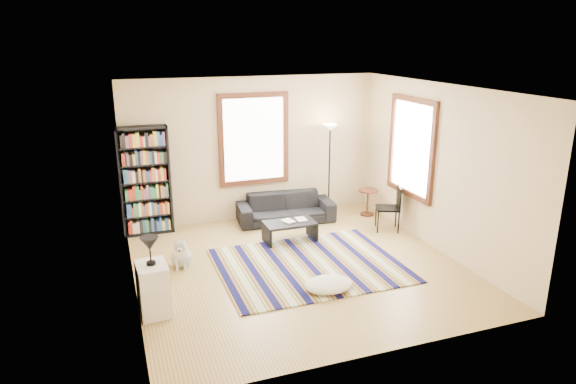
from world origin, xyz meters
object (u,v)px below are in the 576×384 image
object	(u,v)px
bookshelf	(145,181)
floor_lamp	(329,170)
floor_cushion	(329,284)
white_cabinet	(153,289)
dog	(181,251)
sofa	(286,208)
coffee_table	(290,232)
folding_chair	(388,208)
side_table	(367,202)

from	to	relation	value
bookshelf	floor_lamp	size ratio (longest dim) A/B	1.08
floor_cushion	floor_lamp	world-z (taller)	floor_lamp
white_cabinet	dog	size ratio (longest dim) A/B	1.38
sofa	coffee_table	distance (m)	1.04
dog	floor_lamp	bearing A→B (deg)	35.84
folding_chair	floor_cushion	bearing A→B (deg)	-114.79
bookshelf	dog	world-z (taller)	bookshelf
floor_cushion	side_table	distance (m)	3.43
folding_chair	side_table	bearing A→B (deg)	109.59
floor_cushion	side_table	xyz separation A→B (m)	(2.07, 2.72, 0.18)
coffee_table	floor_lamp	bearing A→B (deg)	41.56
bookshelf	folding_chair	size ratio (longest dim) A/B	2.33
white_cabinet	side_table	bearing A→B (deg)	25.61
side_table	folding_chair	xyz separation A→B (m)	(-0.05, -0.88, 0.16)
floor_cushion	floor_lamp	bearing A→B (deg)	66.09
side_table	folding_chair	bearing A→B (deg)	-93.27
coffee_table	white_cabinet	distance (m)	3.07
floor_cushion	folding_chair	world-z (taller)	folding_chair
dog	coffee_table	bearing A→B (deg)	22.32
sofa	folding_chair	bearing A→B (deg)	-28.29
bookshelf	side_table	bearing A→B (deg)	-6.42
floor_lamp	dog	distance (m)	3.62
sofa	side_table	xyz separation A→B (m)	(1.70, -0.21, -0.00)
sofa	bookshelf	xyz separation A→B (m)	(-2.61, 0.27, 0.73)
folding_chair	sofa	bearing A→B (deg)	169.36
sofa	side_table	world-z (taller)	sofa
folding_chair	coffee_table	bearing A→B (deg)	-159.74
white_cabinet	floor_cushion	bearing A→B (deg)	-8.26
dog	floor_cushion	bearing A→B (deg)	-28.35
bookshelf	side_table	distance (m)	4.39
floor_cushion	white_cabinet	xyz separation A→B (m)	(-2.43, 0.19, 0.26)
floor_lamp	side_table	world-z (taller)	floor_lamp
bookshelf	floor_cushion	bearing A→B (deg)	-55.17
bookshelf	coffee_table	distance (m)	2.78
bookshelf	sofa	bearing A→B (deg)	-5.91
bookshelf	white_cabinet	distance (m)	3.09
floor_cushion	dog	world-z (taller)	dog
coffee_table	side_table	bearing A→B (deg)	21.80
floor_lamp	floor_cushion	bearing A→B (deg)	-113.91
sofa	floor_lamp	xyz separation A→B (m)	(0.97, 0.10, 0.66)
floor_cushion	folding_chair	xyz separation A→B (m)	(2.02, 1.85, 0.34)
sofa	floor_lamp	distance (m)	1.17
bookshelf	side_table	size ratio (longest dim) A/B	3.70
side_table	dog	bearing A→B (deg)	-163.21
sofa	dog	size ratio (longest dim) A/B	3.71
dog	sofa	bearing A→B (deg)	42.73
floor_lamp	bookshelf	bearing A→B (deg)	177.28
coffee_table	dog	world-z (taller)	dog
side_table	dog	world-z (taller)	side_table
bookshelf	white_cabinet	world-z (taller)	bookshelf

